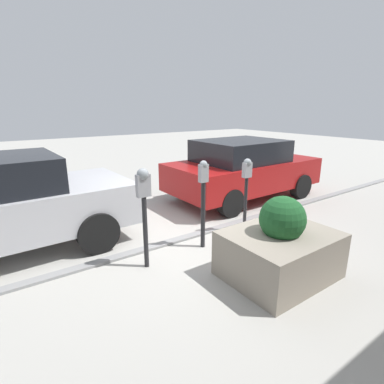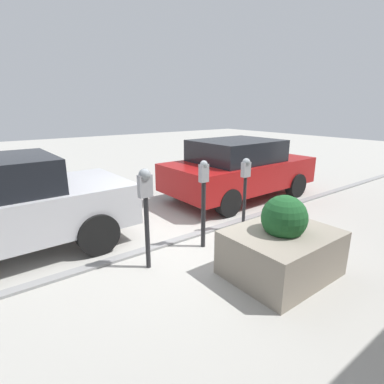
{
  "view_description": "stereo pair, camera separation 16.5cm",
  "coord_description": "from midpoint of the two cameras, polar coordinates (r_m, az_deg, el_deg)",
  "views": [
    {
      "loc": [
        -2.71,
        -3.98,
        2.24
      ],
      "look_at": [
        0.0,
        -0.11,
        0.9
      ],
      "focal_mm": 28.0,
      "sensor_mm": 36.0,
      "label": 1
    },
    {
      "loc": [
        -2.84,
        -3.88,
        2.24
      ],
      "look_at": [
        0.0,
        -0.11,
        0.9
      ],
      "focal_mm": 28.0,
      "sensor_mm": 36.0,
      "label": 2
    }
  ],
  "objects": [
    {
      "name": "ground_plane",
      "position": [
        5.31,
        0.24,
        -9.12
      ],
      "size": [
        40.0,
        40.0,
        0.0
      ],
      "primitive_type": "plane",
      "color": "#ADAAA3"
    },
    {
      "name": "curb_strip",
      "position": [
        5.36,
        -0.26,
        -8.63
      ],
      "size": [
        19.0,
        0.16,
        0.04
      ],
      "color": "gray",
      "rests_on": "ground_plane"
    },
    {
      "name": "parking_meter_nearest",
      "position": [
        4.13,
        -8.04,
        -1.17
      ],
      "size": [
        0.19,
        0.16,
        1.46
      ],
      "color": "#232326",
      "rests_on": "ground_plane"
    },
    {
      "name": "parking_meter_second",
      "position": [
        4.76,
        3.14,
        -0.39
      ],
      "size": [
        0.14,
        0.12,
        1.45
      ],
      "color": "#232326",
      "rests_on": "ground_plane"
    },
    {
      "name": "parking_meter_middle",
      "position": [
        5.41,
        11.21,
        2.02
      ],
      "size": [
        0.16,
        0.14,
        1.39
      ],
      "color": "#232326",
      "rests_on": "ground_plane"
    },
    {
      "name": "planter_box",
      "position": [
        4.3,
        17.46,
        -10.17
      ],
      "size": [
        1.44,
        1.14,
        1.14
      ],
      "color": "gray",
      "rests_on": "ground_plane"
    },
    {
      "name": "parked_car_middle",
      "position": [
        7.61,
        10.27,
        4.41
      ],
      "size": [
        3.88,
        1.91,
        1.48
      ],
      "rotation": [
        0.0,
        0.0,
        0.01
      ],
      "color": "maroon",
      "rests_on": "ground_plane"
    }
  ]
}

